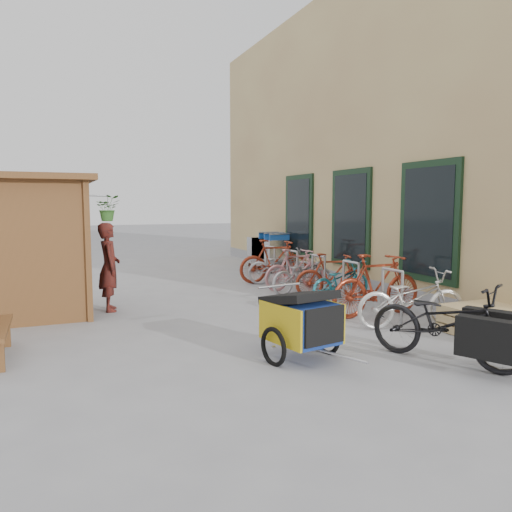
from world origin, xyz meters
name	(u,v)px	position (x,y,z in m)	size (l,w,h in m)	color
ground	(265,334)	(0.00, 0.00, 0.00)	(80.00, 80.00, 0.00)	gray
building	(414,146)	(6.49, 4.50, 3.49)	(6.07, 13.00, 7.00)	tan
kiosk	(22,226)	(-3.28, 2.47, 1.55)	(2.49, 1.65, 2.40)	brown
bike_rack	(318,271)	(2.30, 2.40, 0.52)	(0.05, 5.35, 0.86)	#A5A8AD
pallet_stack	(492,322)	(3.00, -1.40, 0.21)	(1.00, 1.20, 0.40)	tan
shopping_carts	(267,248)	(3.00, 6.56, 0.65)	(0.62, 1.72, 1.12)	silver
child_trailer	(301,319)	(-0.06, -1.25, 0.50)	(0.98, 1.57, 0.90)	navy
cargo_bike	(449,323)	(1.49, -2.10, 0.49)	(1.40, 2.00, 1.00)	black
person_kiosk	(109,267)	(-1.89, 2.60, 0.79)	(0.58, 0.38, 1.59)	maroon
bike_0	(411,299)	(2.25, -0.53, 0.46)	(0.61, 1.76, 0.92)	silver
bike_1	(377,285)	(2.26, 0.35, 0.54)	(0.51, 1.80, 1.08)	maroon
bike_2	(341,281)	(2.38, 1.66, 0.40)	(0.54, 1.54, 0.81)	teal
bike_3	(332,275)	(2.45, 2.11, 0.46)	(0.43, 1.53, 0.92)	maroon
bike_4	(302,275)	(2.12, 2.76, 0.41)	(0.55, 1.57, 0.83)	#98989C
bike_5	(295,269)	(2.18, 3.22, 0.47)	(0.44, 1.55, 0.93)	#CE858B
bike_6	(281,266)	(2.28, 4.14, 0.43)	(0.57, 1.63, 0.86)	#98989C
bike_7	(274,261)	(2.19, 4.34, 0.53)	(0.50, 1.77, 1.06)	maroon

